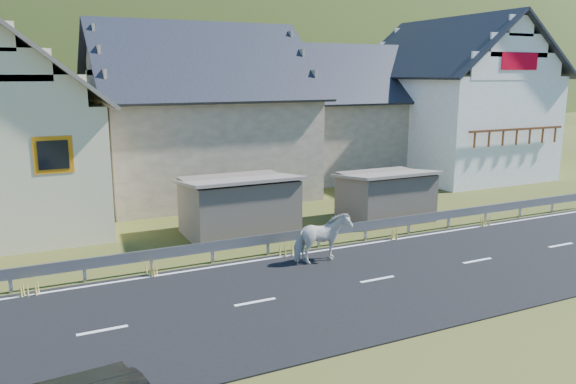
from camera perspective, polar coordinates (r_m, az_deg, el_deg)
ground at (r=17.41m, az=9.05°, el=-8.88°), size 160.00×160.00×0.00m
road at (r=17.41m, az=9.06°, el=-8.82°), size 60.00×7.00×0.04m
lane_markings at (r=17.40m, az=9.06°, el=-8.75°), size 60.00×6.60×0.01m
guardrail at (r=20.21m, az=3.17°, el=-4.13°), size 28.10×0.09×0.75m
shed_left at (r=21.74m, az=-5.04°, el=-1.54°), size 4.30×3.30×2.40m
shed_right at (r=24.34m, az=9.86°, el=-0.46°), size 3.80×2.90×2.20m
house_cream at (r=25.38m, az=-27.15°, el=6.58°), size 7.80×9.80×8.30m
house_stone_a at (r=29.57m, az=-9.23°, el=8.83°), size 10.80×9.80×8.90m
house_stone_b at (r=35.51m, az=5.66°, el=8.77°), size 9.80×8.80×8.10m
house_white at (r=36.64m, az=16.36°, el=9.75°), size 8.80×10.80×9.70m
mountain at (r=195.61m, az=-21.23°, el=3.41°), size 440.00×280.00×260.00m
horse at (r=18.48m, az=3.49°, el=-4.74°), size 1.06×2.00×1.62m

